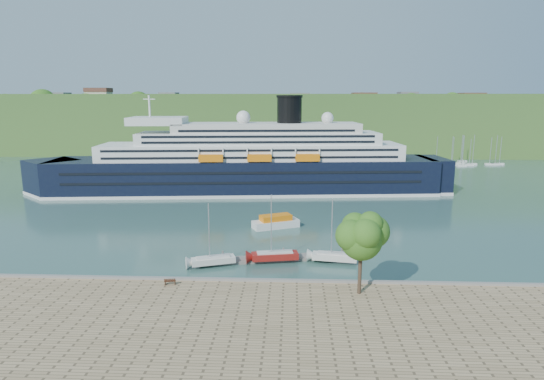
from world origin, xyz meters
The scene contains 11 objects.
ground centered at (0.00, 0.00, 0.00)m, with size 400.00×400.00×0.00m, color #30554D.
far_hillside centered at (0.00, 145.00, 12.00)m, with size 400.00×50.00×24.00m, color #315823.
quay_coping centered at (0.00, -0.20, 1.15)m, with size 220.00×0.50×0.30m, color slate.
cruise_ship centered at (-4.55, 56.67, 11.60)m, with size 103.32×15.05×23.20m, color black, non-canonical shape.
park_bench centered at (-7.18, -1.66, 1.44)m, with size 1.36×0.56×0.87m, color #422213, non-canonical shape.
promenade_tree centered at (14.60, -3.08, 6.11)m, with size 6.16×6.16×10.21m, color #29631A, non-canonical shape.
floating_pontoon centered at (3.79, 9.68, 0.21)m, with size 19.23×2.35×0.43m, color gray, non-canonical shape.
sailboat_white_near centered at (-3.59, 7.02, 4.20)m, with size 6.50×1.81×8.40m, color silver, non-canonical shape.
sailboat_red centered at (4.70, 8.91, 4.60)m, with size 7.13×1.98×9.21m, color maroon, non-canonical shape.
sailboat_white_far centered at (12.96, 9.04, 4.34)m, with size 6.73×1.87×8.69m, color silver, non-canonical shape.
tender_launch centered at (4.20, 26.28, 1.14)m, with size 8.25×2.82×2.28m, color orange, non-canonical shape.
Camera 1 is at (6.95, -50.99, 22.42)m, focal length 30.00 mm.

